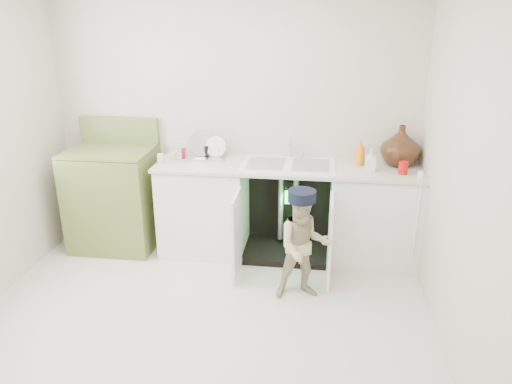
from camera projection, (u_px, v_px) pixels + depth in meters
The scene contains 5 objects.
ground at pixel (203, 321), 3.83m from camera, with size 3.50×3.50×0.00m, color beige.
room_shell at pixel (196, 166), 3.38m from camera, with size 6.00×5.50×1.26m.
counter_run at pixel (292, 207), 4.71m from camera, with size 2.44×1.02×1.27m.
avocado_stove at pixel (114, 197), 4.88m from camera, with size 0.80×0.65×1.24m.
repair_worker at pixel (304, 245), 4.00m from camera, with size 0.51×0.62×0.93m.
Camera 1 is at (0.84, -3.14, 2.29)m, focal length 35.00 mm.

